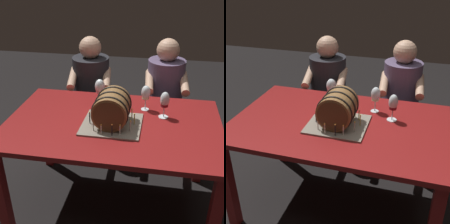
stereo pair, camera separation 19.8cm
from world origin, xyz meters
TOP-DOWN VIEW (x-y plane):
  - ground_plane at (0.00, 0.00)m, footprint 8.00×8.00m
  - dining_table at (0.00, 0.00)m, footprint 1.49×0.95m
  - barrel_cake at (0.00, -0.04)m, footprint 0.40×0.36m
  - wine_glass_rose at (-0.16, 0.30)m, footprint 0.08×0.08m
  - wine_glass_white at (0.21, 0.23)m, footprint 0.07×0.07m
  - wine_glass_red at (0.34, 0.13)m, footprint 0.07×0.07m
  - person_seated_left at (-0.35, 0.79)m, footprint 0.42×0.51m
  - person_seated_right at (0.35, 0.79)m, footprint 0.39×0.48m

SIDE VIEW (x-z plane):
  - ground_plane at x=0.00m, z-range 0.00..0.00m
  - person_seated_right at x=0.35m, z-range -0.05..1.12m
  - person_seated_left at x=-0.35m, z-range -0.04..1.12m
  - dining_table at x=0.00m, z-range 0.28..1.04m
  - barrel_cake at x=0.00m, z-range 0.75..1.00m
  - wine_glass_rose at x=-0.16m, z-range 0.79..0.98m
  - wine_glass_red at x=0.34m, z-range 0.79..0.98m
  - wine_glass_white at x=0.21m, z-range 0.79..0.99m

